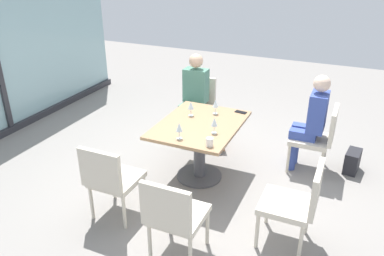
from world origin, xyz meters
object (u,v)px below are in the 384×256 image
Objects in this scene: cell_phone_on_table at (241,112)px; handbag_0 at (218,138)px; wine_glass_0 at (191,106)px; chair_far_left at (111,177)px; wine_glass_3 at (179,128)px; dining_table_main at (200,138)px; wine_glass_2 at (214,122)px; chair_front_right at (318,135)px; person_front_right at (311,119)px; handbag_1 at (352,161)px; wine_glass_1 at (215,104)px; coffee_cup at (210,142)px; chair_far_right at (197,104)px; chair_front_left at (297,200)px; chair_side_end at (174,214)px; person_far_right at (194,93)px.

handbag_0 is at bearing 58.80° from cell_phone_on_table.
chair_far_left is at bearing 165.98° from wine_glass_0.
wine_glass_3 is at bearing -35.25° from chair_far_left.
dining_table_main is 8.30× the size of cell_phone_on_table.
wine_glass_2 is at bearing -39.02° from chair_far_left.
person_front_right is (-0.00, 0.11, 0.20)m from chair_front_right.
chair_far_left is at bearing 139.88° from handbag_1.
wine_glass_1 is 0.87m from coffee_cup.
coffee_cup is (-0.03, -0.36, -0.09)m from wine_glass_3.
chair_far_left is at bearing 127.34° from coffee_cup.
dining_table_main is 1.37× the size of chair_front_right.
chair_far_left is 1.25m from wine_glass_2.
coffee_cup is at bearing -147.01° from dining_table_main.
chair_far_right is 2.27m from handbag_1.
wine_glass_0 is at bearing 124.92° from wine_glass_1.
chair_far_right is at bearing 24.61° from dining_table_main.
handbag_1 is at bearing -115.63° from handbag_0.
person_front_right is 6.81× the size of wine_glass_1.
chair_front_left is 2.11m from handbag_0.
person_front_right reaches higher than wine_glass_0.
handbag_1 is (1.39, -1.41, -0.64)m from coffee_cup.
chair_side_end is at bearing -161.14° from wine_glass_0.
handbag_0 is at bearing -12.77° from chair_far_left.
cell_phone_on_table is (-0.49, -0.85, 0.03)m from person_far_right.
wine_glass_3 is at bearing -163.58° from chair_far_right.
dining_table_main is at bearing -153.07° from person_far_right.
chair_far_right is 4.70× the size of wine_glass_0.
chair_side_end is 2.53m from person_far_right.
wine_glass_0 is at bearing 130.65° from cell_phone_on_table.
wine_glass_2 is (0.93, -0.75, 0.37)m from chair_far_left.
chair_far_right is 1.00× the size of chair_front_left.
wine_glass_2 reaches higher than chair_far_left.
handbag_1 is at bearing -66.29° from cell_phone_on_table.
person_far_right is at bearing 17.58° from wine_glass_3.
chair_front_right is at bearing 0.00° from chair_front_left.
wine_glass_1 reaches higher than chair_front_right.
wine_glass_2 reaches higher than chair_far_right.
wine_glass_0 is at bearing 12.88° from wine_glass_3.
wine_glass_3 is (-0.62, -0.14, 0.00)m from wine_glass_0.
person_far_right is 14.00× the size of coffee_cup.
chair_front_right is 1.33m from wine_glass_1.
coffee_cup is (-0.48, -0.31, 0.23)m from dining_table_main.
dining_table_main is 1.99m from handbag_1.
person_far_right is 1.70m from person_front_right.
wine_glass_2 is (-0.18, -0.25, 0.32)m from dining_table_main.
chair_far_right is 1.02m from wine_glass_1.
chair_far_left is 1.60m from wine_glass_1.
chair_far_right is 4.70× the size of wine_glass_3.
coffee_cup is at bearing -94.18° from wine_glass_3.
wine_glass_2 is at bearing -147.33° from person_far_right.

